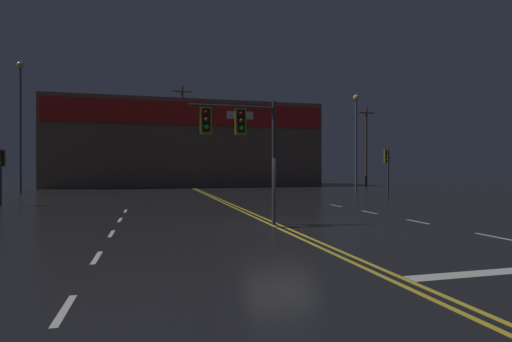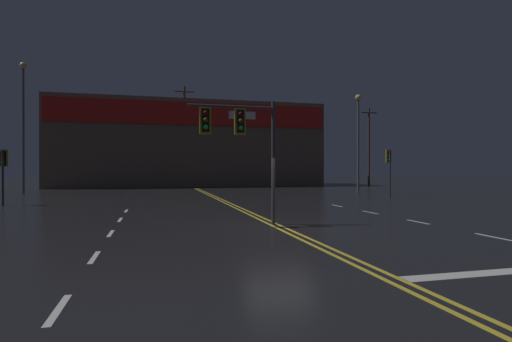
{
  "view_description": "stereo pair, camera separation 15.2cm",
  "coord_description": "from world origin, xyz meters",
  "px_view_note": "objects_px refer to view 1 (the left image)",
  "views": [
    {
      "loc": [
        -4.48,
        -13.58,
        2.07
      ],
      "look_at": [
        0.0,
        3.43,
        2.0
      ],
      "focal_mm": 28.0,
      "sensor_mm": 36.0,
      "label": 1
    },
    {
      "loc": [
        -4.33,
        -13.62,
        2.07
      ],
      "look_at": [
        0.0,
        3.43,
        2.0
      ],
      "focal_mm": 28.0,
      "sensor_mm": 36.0,
      "label": 2
    }
  ],
  "objects_px": {
    "traffic_signal_median": "(238,131)",
    "streetlight_near_left": "(20,111)",
    "traffic_signal_corner_northwest": "(1,164)",
    "traffic_signal_corner_northeast": "(387,162)",
    "streetlight_near_right": "(356,129)"
  },
  "relations": [
    {
      "from": "traffic_signal_median",
      "to": "traffic_signal_corner_northeast",
      "type": "height_order",
      "value": "traffic_signal_median"
    },
    {
      "from": "traffic_signal_median",
      "to": "streetlight_near_right",
      "type": "relative_size",
      "value": 0.52
    },
    {
      "from": "traffic_signal_corner_northeast",
      "to": "traffic_signal_median",
      "type": "bearing_deg",
      "value": -139.42
    },
    {
      "from": "traffic_signal_corner_northwest",
      "to": "streetlight_near_right",
      "type": "relative_size",
      "value": 0.36
    },
    {
      "from": "traffic_signal_corner_northeast",
      "to": "traffic_signal_corner_northwest",
      "type": "bearing_deg",
      "value": -178.53
    },
    {
      "from": "traffic_signal_median",
      "to": "streetlight_near_right",
      "type": "distance_m",
      "value": 24.09
    },
    {
      "from": "traffic_signal_median",
      "to": "streetlight_near_right",
      "type": "height_order",
      "value": "streetlight_near_right"
    },
    {
      "from": "traffic_signal_corner_northeast",
      "to": "streetlight_near_right",
      "type": "distance_m",
      "value": 7.42
    },
    {
      "from": "traffic_signal_corner_northeast",
      "to": "streetlight_near_left",
      "type": "distance_m",
      "value": 30.83
    },
    {
      "from": "traffic_signal_corner_northeast",
      "to": "streetlight_near_left",
      "type": "relative_size",
      "value": 0.31
    },
    {
      "from": "traffic_signal_corner_northeast",
      "to": "streetlight_near_left",
      "type": "bearing_deg",
      "value": 156.79
    },
    {
      "from": "traffic_signal_corner_northwest",
      "to": "streetlight_near_left",
      "type": "distance_m",
      "value": 13.77
    },
    {
      "from": "traffic_signal_median",
      "to": "streetlight_near_left",
      "type": "relative_size",
      "value": 0.41
    },
    {
      "from": "streetlight_near_right",
      "to": "traffic_signal_corner_northwest",
      "type": "bearing_deg",
      "value": -164.62
    },
    {
      "from": "traffic_signal_median",
      "to": "streetlight_near_left",
      "type": "xyz_separation_m",
      "value": [
        -14.02,
        24.03,
        3.58
      ]
    }
  ]
}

